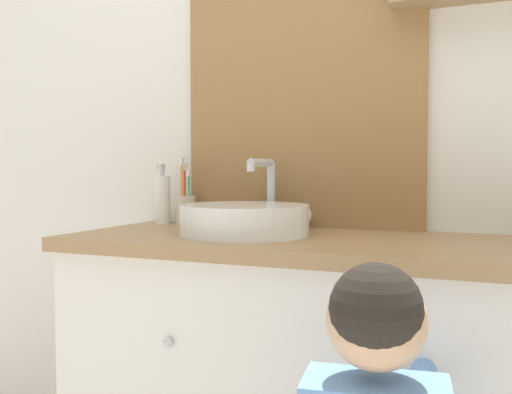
% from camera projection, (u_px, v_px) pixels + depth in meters
% --- Properties ---
extents(wall_back, '(3.20, 0.18, 2.50)m').
position_uv_depth(wall_back, '(354.00, 63.00, 1.62)').
color(wall_back, silver).
rests_on(wall_back, ground_plane).
extents(sink_basin, '(0.33, 0.39, 0.20)m').
position_uv_depth(sink_basin, '(246.00, 218.00, 1.46)').
color(sink_basin, white).
rests_on(sink_basin, vanity_counter).
extents(toothbrush_holder, '(0.06, 0.06, 0.20)m').
position_uv_depth(toothbrush_holder, '(186.00, 208.00, 1.75)').
color(toothbrush_holder, beige).
rests_on(toothbrush_holder, vanity_counter).
extents(soap_dispenser, '(0.05, 0.05, 0.19)m').
position_uv_depth(soap_dispenser, '(163.00, 199.00, 1.77)').
color(soap_dispenser, white).
rests_on(soap_dispenser, vanity_counter).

